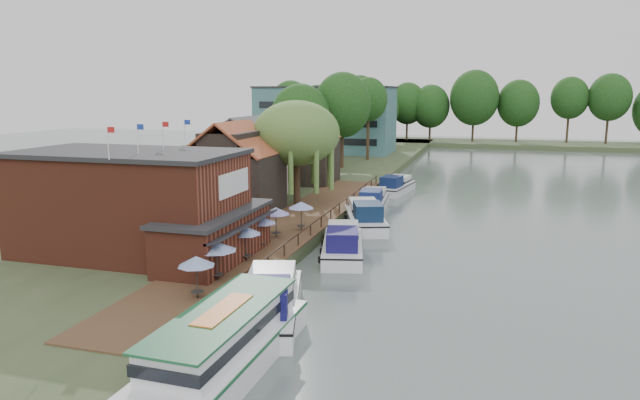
% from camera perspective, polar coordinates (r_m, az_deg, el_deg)
% --- Properties ---
extents(ground, '(260.00, 260.00, 0.00)m').
position_cam_1_polar(ground, '(37.37, 3.65, -8.32)').
color(ground, '#525F5D').
rests_on(ground, ground).
extents(land_bank, '(50.00, 140.00, 1.00)m').
position_cam_1_polar(land_bank, '(79.92, -11.92, 2.10)').
color(land_bank, '#384728').
rests_on(land_bank, ground).
extents(quay_deck, '(6.00, 50.00, 0.10)m').
position_cam_1_polar(quay_deck, '(48.47, -2.94, -2.56)').
color(quay_deck, '#47301E').
rests_on(quay_deck, land_bank).
extents(quay_rail, '(0.20, 49.00, 1.00)m').
position_cam_1_polar(quay_rail, '(48.02, 0.29, -2.12)').
color(quay_rail, black).
rests_on(quay_rail, land_bank).
extents(pub, '(20.00, 11.00, 7.30)m').
position_cam_1_polar(pub, '(40.61, -16.24, -0.40)').
color(pub, maroon).
rests_on(pub, land_bank).
extents(hotel_block, '(25.40, 12.40, 12.30)m').
position_cam_1_polar(hotel_block, '(108.73, 0.59, 8.09)').
color(hotel_block, '#38666B').
rests_on(hotel_block, land_bank).
extents(cottage_a, '(8.60, 7.60, 8.50)m').
position_cam_1_polar(cottage_a, '(53.98, -8.60, 3.23)').
color(cottage_a, black).
rests_on(cottage_a, land_bank).
extents(cottage_b, '(9.60, 8.60, 8.50)m').
position_cam_1_polar(cottage_b, '(64.26, -7.27, 4.45)').
color(cottage_b, beige).
rests_on(cottage_b, land_bank).
extents(cottage_c, '(7.60, 7.60, 8.50)m').
position_cam_1_polar(cottage_c, '(71.22, -1.39, 5.15)').
color(cottage_c, black).
rests_on(cottage_c, land_bank).
extents(willow, '(8.60, 8.60, 10.43)m').
position_cam_1_polar(willow, '(56.81, -2.36, 4.69)').
color(willow, '#476B2D').
rests_on(willow, land_bank).
extents(umbrella_0, '(2.05, 2.05, 2.38)m').
position_cam_1_polar(umbrella_0, '(31.99, -12.22, -7.55)').
color(umbrella_0, navy).
rests_on(umbrella_0, quay_deck).
extents(umbrella_1, '(2.43, 2.43, 2.38)m').
position_cam_1_polar(umbrella_1, '(34.69, -10.27, -6.03)').
color(umbrella_1, navy).
rests_on(umbrella_1, quay_deck).
extents(umbrella_2, '(2.08, 2.08, 2.38)m').
position_cam_1_polar(umbrella_2, '(38.28, -7.42, -4.35)').
color(umbrella_2, navy).
rests_on(umbrella_2, quay_deck).
extents(umbrella_3, '(2.23, 2.23, 2.38)m').
position_cam_1_polar(umbrella_3, '(41.31, -5.92, -3.19)').
color(umbrella_3, navy).
rests_on(umbrella_3, quay_deck).
extents(umbrella_4, '(2.19, 2.19, 2.38)m').
position_cam_1_polar(umbrella_4, '(44.19, -4.42, -2.24)').
color(umbrella_4, '#201A91').
rests_on(umbrella_4, quay_deck).
extents(umbrella_5, '(2.13, 2.13, 2.38)m').
position_cam_1_polar(umbrella_5, '(46.34, -1.89, -1.61)').
color(umbrella_5, '#1C3C9B').
rests_on(umbrella_5, quay_deck).
extents(cruiser_0, '(6.32, 11.30, 2.64)m').
position_cam_1_polar(cruiser_0, '(31.62, -5.10, -9.41)').
color(cruiser_0, white).
rests_on(cruiser_0, ground).
extents(cruiser_1, '(5.52, 10.60, 2.46)m').
position_cam_1_polar(cruiser_1, '(43.12, 2.28, -3.99)').
color(cruiser_1, white).
rests_on(cruiser_1, ground).
extents(cruiser_2, '(6.62, 11.13, 2.60)m').
position_cam_1_polar(cruiser_2, '(52.42, 4.54, -1.29)').
color(cruiser_2, silver).
rests_on(cruiser_2, ground).
extents(cruiser_3, '(3.84, 9.80, 2.31)m').
position_cam_1_polar(cruiser_3, '(60.54, 5.32, 0.19)').
color(cruiser_3, silver).
rests_on(cruiser_3, ground).
extents(cruiser_4, '(4.44, 9.91, 2.30)m').
position_cam_1_polar(cruiser_4, '(70.42, 7.60, 1.63)').
color(cruiser_4, silver).
rests_on(cruiser_4, ground).
extents(tour_boat, '(4.12, 13.54, 2.93)m').
position_cam_1_polar(tour_boat, '(25.66, -10.26, -14.15)').
color(tour_boat, silver).
rests_on(tour_boat, ground).
extents(swan, '(0.44, 0.44, 0.44)m').
position_cam_1_polar(swan, '(26.00, -8.35, -16.80)').
color(swan, white).
rests_on(swan, ground).
extents(bank_tree_0, '(8.63, 8.63, 12.42)m').
position_cam_1_polar(bank_tree_0, '(81.87, -1.95, 7.25)').
color(bank_tree_0, '#143811').
rests_on(bank_tree_0, land_bank).
extents(bank_tree_1, '(8.40, 8.40, 14.15)m').
position_cam_1_polar(bank_tree_1, '(85.34, 2.24, 7.97)').
color(bank_tree_1, '#143811').
rests_on(bank_tree_1, land_bank).
extents(bank_tree_2, '(6.29, 6.29, 13.63)m').
position_cam_1_polar(bank_tree_2, '(95.57, 4.83, 8.08)').
color(bank_tree_2, '#143811').
rests_on(bank_tree_2, land_bank).
extents(bank_tree_3, '(7.27, 7.27, 13.04)m').
position_cam_1_polar(bank_tree_3, '(114.95, 4.01, 8.39)').
color(bank_tree_3, '#143811').
rests_on(bank_tree_3, land_bank).
extents(bank_tree_4, '(6.26, 6.26, 10.50)m').
position_cam_1_polar(bank_tree_4, '(122.17, 5.10, 7.92)').
color(bank_tree_4, '#143811').
rests_on(bank_tree_4, land_bank).
extents(bank_tree_5, '(6.37, 6.37, 10.90)m').
position_cam_1_polar(bank_tree_5, '(130.39, 6.49, 8.15)').
color(bank_tree_5, '#143811').
rests_on(bank_tree_5, land_bank).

